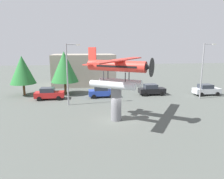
% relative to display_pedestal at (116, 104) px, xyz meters
% --- Properties ---
extents(ground_plane, '(140.00, 140.00, 0.00)m').
position_rel_display_pedestal_xyz_m(ground_plane, '(0.00, 0.00, -1.80)').
color(ground_plane, '#515651').
extents(display_pedestal, '(1.10, 1.10, 3.60)m').
position_rel_display_pedestal_xyz_m(display_pedestal, '(0.00, 0.00, 0.00)').
color(display_pedestal, slate).
rests_on(display_pedestal, ground).
extents(floatplane_monument, '(7.10, 9.23, 4.00)m').
position_rel_display_pedestal_xyz_m(floatplane_monument, '(0.11, -0.07, 3.47)').
color(floatplane_monument, silver).
rests_on(floatplane_monument, display_pedestal).
extents(car_near_red, '(4.20, 2.02, 1.76)m').
position_rel_display_pedestal_xyz_m(car_near_red, '(-8.35, 10.12, -0.92)').
color(car_near_red, red).
rests_on(car_near_red, ground).
extents(car_mid_blue, '(4.20, 2.02, 1.76)m').
position_rel_display_pedestal_xyz_m(car_mid_blue, '(-0.50, 10.32, -0.92)').
color(car_mid_blue, '#2847B7').
rests_on(car_mid_blue, ground).
extents(car_far_black, '(4.20, 2.02, 1.76)m').
position_rel_display_pedestal_xyz_m(car_far_black, '(7.56, 10.67, -0.92)').
color(car_far_black, black).
rests_on(car_far_black, ground).
extents(car_distant_silver, '(4.20, 2.02, 1.76)m').
position_rel_display_pedestal_xyz_m(car_distant_silver, '(16.23, 9.32, -0.92)').
color(car_distant_silver, silver).
rests_on(car_distant_silver, ground).
extents(streetlight_primary, '(1.84, 0.28, 8.04)m').
position_rel_display_pedestal_xyz_m(streetlight_primary, '(-5.16, 6.61, 2.86)').
color(streetlight_primary, gray).
rests_on(streetlight_primary, ground).
extents(streetlight_secondary, '(1.84, 0.28, 8.14)m').
position_rel_display_pedestal_xyz_m(streetlight_secondary, '(14.21, 7.42, 2.91)').
color(streetlight_secondary, gray).
rests_on(streetlight_secondary, ground).
extents(storefront_building, '(12.21, 7.76, 6.14)m').
position_rel_display_pedestal_xyz_m(storefront_building, '(-3.08, 22.00, 1.27)').
color(storefront_building, '#9E9384').
rests_on(storefront_building, ground).
extents(tree_west, '(3.96, 3.96, 6.29)m').
position_rel_display_pedestal_xyz_m(tree_west, '(-12.72, 13.45, 2.28)').
color(tree_west, brown).
rests_on(tree_west, ground).
extents(tree_east, '(4.40, 4.40, 6.95)m').
position_rel_display_pedestal_xyz_m(tree_east, '(-6.22, 13.24, 2.70)').
color(tree_east, brown).
rests_on(tree_east, ground).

